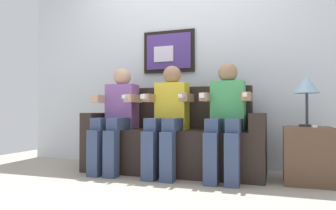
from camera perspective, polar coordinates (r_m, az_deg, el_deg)
name	(u,v)px	position (r m, az deg, el deg)	size (l,w,h in m)	color
ground_plane	(163,179)	(3.07, -0.94, -13.14)	(5.54, 5.54, 0.00)	#9E9384
back_wall_assembly	(184,55)	(3.79, 2.99, 8.94)	(4.26, 0.10, 2.60)	silver
couch	(173,142)	(3.32, 1.00, -6.76)	(1.86, 0.58, 0.90)	#2D231E
person_on_left	(117,114)	(3.38, -9.21, -1.67)	(0.46, 0.56, 1.11)	#8C59A5
person_in_middle	(168,114)	(3.15, 0.05, -1.71)	(0.46, 0.56, 1.11)	yellow
person_on_right	(226,115)	(3.01, 10.47, -1.72)	(0.46, 0.56, 1.11)	#4CB266
side_table_right	(308,155)	(3.07, 23.89, -8.28)	(0.40, 0.40, 0.50)	brown
table_lamp	(307,87)	(3.09, 23.77, 3.05)	(0.22, 0.22, 0.46)	#333338
spare_remote_on_table	(314,126)	(2.95, 24.90, -3.50)	(0.04, 0.13, 0.02)	white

